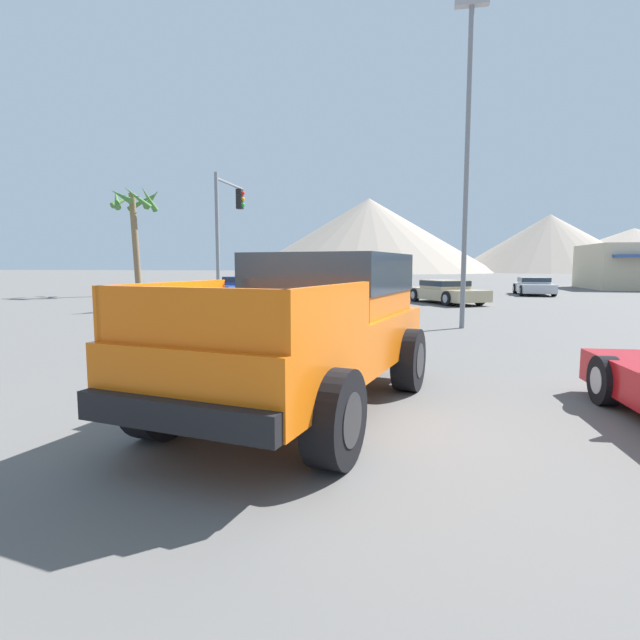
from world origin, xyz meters
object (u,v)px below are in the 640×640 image
parked_car_silver (534,286)px  palm_tree_tall (135,213)px  parked_car_blue (244,287)px  orange_pickup_truck (315,319)px  parked_car_tan (445,291)px  traffic_light_main (228,217)px  street_lamp_post (468,139)px

parked_car_silver → palm_tree_tall: bearing=14.7°
parked_car_blue → orange_pickup_truck: bearing=130.8°
parked_car_blue → parked_car_tan: (10.73, -1.94, -0.03)m
parked_car_tan → parked_car_silver: bearing=-155.1°
traffic_light_main → palm_tree_tall: size_ratio=0.88×
orange_pickup_truck → street_lamp_post: size_ratio=0.60×
traffic_light_main → street_lamp_post: 11.47m
parked_car_tan → parked_car_silver: parked_car_tan is taller
traffic_light_main → street_lamp_post: size_ratio=0.63×
orange_pickup_truck → street_lamp_post: street_lamp_post is taller
orange_pickup_truck → traffic_light_main: 16.54m
parked_car_blue → parked_car_silver: parked_car_blue is taller
palm_tree_tall → parked_car_silver: bearing=12.9°
traffic_light_main → palm_tree_tall: 10.23m
parked_car_silver → street_lamp_post: (-5.50, -17.58, 4.68)m
parked_car_silver → traffic_light_main: (-15.03, -11.34, 3.32)m
parked_car_blue → palm_tree_tall: 8.18m
parked_car_tan → traffic_light_main: traffic_light_main is taller
parked_car_tan → street_lamp_post: street_lamp_post is taller
street_lamp_post → parked_car_blue: bearing=133.2°
parked_car_blue → street_lamp_post: street_lamp_post is taller
parked_car_tan → street_lamp_post: bearing=59.9°
parked_car_blue → palm_tree_tall: size_ratio=0.77×
parked_car_blue → palm_tree_tall: palm_tree_tall is taller
parked_car_tan → palm_tree_tall: palm_tree_tall is taller
street_lamp_post → palm_tree_tall: size_ratio=1.39×
traffic_light_main → palm_tree_tall: palm_tree_tall is taller
parked_car_silver → parked_car_tan: bearing=57.2°
orange_pickup_truck → parked_car_blue: bearing=123.6°
parked_car_tan → palm_tree_tall: bearing=-39.2°
orange_pickup_truck → traffic_light_main: (-7.06, 14.70, 2.78)m
orange_pickup_truck → traffic_light_main: traffic_light_main is taller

